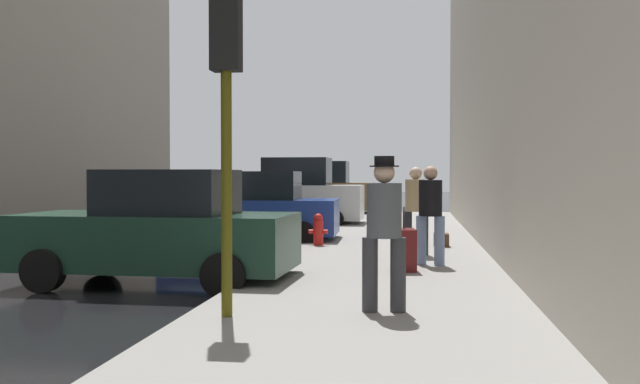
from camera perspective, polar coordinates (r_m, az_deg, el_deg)
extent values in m
cube|color=gray|center=(10.02, 4.35, -8.03)|extent=(4.00, 40.00, 0.15)
cube|color=#193828|center=(11.32, -12.94, -3.83)|extent=(4.27, 2.00, 0.84)
cube|color=black|center=(11.20, -12.01, -0.04)|extent=(1.95, 1.63, 0.70)
cylinder|color=black|center=(12.75, -17.02, -4.94)|extent=(0.65, 0.24, 0.64)
cylinder|color=black|center=(11.15, -21.29, -5.88)|extent=(0.65, 0.24, 0.64)
cylinder|color=black|center=(11.79, -5.02, -5.40)|extent=(0.65, 0.24, 0.64)
cylinder|color=black|center=(10.03, -7.71, -6.61)|extent=(0.65, 0.24, 0.64)
cube|color=navy|center=(17.48, -5.52, -1.95)|extent=(4.26, 1.98, 0.84)
cube|color=black|center=(17.42, -4.88, 0.51)|extent=(1.94, 1.63, 0.70)
cylinder|color=black|center=(18.71, -9.08, -2.88)|extent=(0.65, 0.24, 0.64)
cylinder|color=black|center=(16.94, -10.66, -3.33)|extent=(0.65, 0.24, 0.64)
cylinder|color=black|center=(18.21, -0.73, -2.98)|extent=(0.65, 0.24, 0.64)
cylinder|color=black|center=(16.39, -1.44, -3.47)|extent=(0.65, 0.24, 0.64)
cube|color=silver|center=(23.07, -2.31, -0.80)|extent=(4.61, 1.87, 1.10)
cube|color=black|center=(23.01, -1.82, 1.63)|extent=(2.08, 1.58, 0.90)
cylinder|color=black|center=(24.30, -5.39, -1.88)|extent=(0.64, 0.22, 0.64)
cylinder|color=black|center=(22.51, -6.48, -2.14)|extent=(0.64, 0.22, 0.64)
cylinder|color=black|center=(23.78, 1.64, -1.94)|extent=(0.64, 0.22, 0.64)
cylinder|color=black|center=(21.96, 1.11, -2.22)|extent=(0.64, 0.22, 0.64)
cube|color=brown|center=(29.38, -0.17, -0.32)|extent=(4.60, 1.84, 1.10)
cube|color=black|center=(29.34, 0.21, 1.59)|extent=(2.07, 1.57, 0.90)
cylinder|color=black|center=(30.54, -2.72, -1.19)|extent=(0.64, 0.22, 0.64)
cylinder|color=black|center=(28.73, -3.38, -1.36)|extent=(0.64, 0.22, 0.64)
cylinder|color=black|center=(30.15, 2.88, -1.23)|extent=(0.64, 0.22, 0.64)
cylinder|color=black|center=(28.32, 2.57, -1.40)|extent=(0.64, 0.22, 0.64)
cylinder|color=red|center=(15.73, -0.14, -3.29)|extent=(0.22, 0.22, 0.55)
sphere|color=red|center=(15.71, -0.14, -2.09)|extent=(0.20, 0.20, 0.20)
cylinder|color=red|center=(15.75, -0.72, -3.18)|extent=(0.10, 0.09, 0.09)
cylinder|color=red|center=(15.71, 0.44, -3.20)|extent=(0.10, 0.09, 0.09)
cylinder|color=#514C0F|center=(7.90, -7.50, 3.08)|extent=(0.12, 0.12, 3.60)
cube|color=black|center=(8.05, -7.53, 12.73)|extent=(0.32, 0.24, 0.90)
sphere|color=red|center=(8.24, -7.29, 14.47)|extent=(0.14, 0.14, 0.14)
sphere|color=yellow|center=(8.18, -7.28, 12.55)|extent=(0.14, 0.14, 0.14)
sphere|color=green|center=(8.13, -7.28, 10.62)|extent=(0.14, 0.14, 0.14)
cylinder|color=#728CB2|center=(12.50, 8.10, -3.84)|extent=(0.22, 0.22, 0.85)
cylinder|color=#728CB2|center=(12.43, 9.54, -3.88)|extent=(0.22, 0.22, 0.85)
cylinder|color=black|center=(12.42, 8.83, -0.48)|extent=(0.49, 0.49, 0.62)
sphere|color=tan|center=(12.41, 8.84, 1.51)|extent=(0.24, 0.24, 0.24)
cylinder|color=#333338|center=(8.21, 6.27, -6.60)|extent=(0.20, 0.20, 0.85)
cylinder|color=#333338|center=(8.19, 4.02, -6.61)|extent=(0.20, 0.20, 0.85)
cylinder|color=#4C5156|center=(8.13, 5.16, -1.47)|extent=(0.44, 0.44, 0.62)
sphere|color=beige|center=(8.12, 5.16, 1.56)|extent=(0.24, 0.24, 0.24)
cylinder|color=black|center=(8.12, 5.16, 2.07)|extent=(0.34, 0.34, 0.02)
cylinder|color=black|center=(8.12, 5.16, 2.49)|extent=(0.23, 0.23, 0.11)
cylinder|color=black|center=(13.97, 8.30, -3.29)|extent=(0.21, 0.21, 0.85)
cylinder|color=black|center=(13.92, 7.00, -3.30)|extent=(0.21, 0.21, 0.85)
cylinder|color=tan|center=(13.90, 7.66, -0.27)|extent=(0.46, 0.46, 0.62)
sphere|color=beige|center=(13.90, 7.66, 1.50)|extent=(0.24, 0.24, 0.24)
cube|color=#591414|center=(11.70, 6.72, -4.61)|extent=(0.43, 0.60, 0.68)
cylinder|color=#333333|center=(11.66, 6.73, -2.07)|extent=(0.02, 0.02, 0.36)
cube|color=#472D19|center=(15.73, 9.67, -3.80)|extent=(0.32, 0.44, 0.28)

